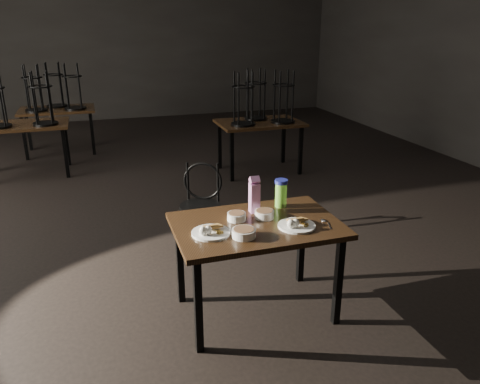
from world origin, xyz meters
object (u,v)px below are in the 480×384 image
object	(u,v)px
water_bottle	(281,193)
bentwood_chair	(201,199)
main_table	(257,233)
juice_carton	(254,196)

from	to	relation	value
water_bottle	bentwood_chair	world-z (taller)	water_bottle
main_table	juice_carton	world-z (taller)	juice_carton
main_table	juice_carton	xyz separation A→B (m)	(0.05, 0.20, 0.21)
water_bottle	bentwood_chair	xyz separation A→B (m)	(-0.42, 0.98, -0.37)
bentwood_chair	water_bottle	bearing A→B (deg)	-43.37
bentwood_chair	juice_carton	bearing A→B (deg)	-56.38
water_bottle	juice_carton	bearing A→B (deg)	-169.56
main_table	bentwood_chair	world-z (taller)	bentwood_chair
water_bottle	bentwood_chair	distance (m)	1.13
main_table	water_bottle	bearing A→B (deg)	40.62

